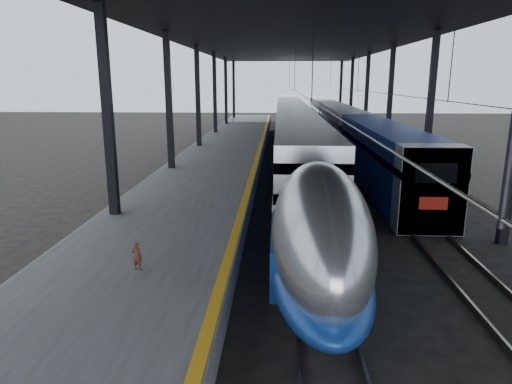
{
  "coord_description": "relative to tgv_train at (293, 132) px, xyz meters",
  "views": [
    {
      "loc": [
        0.78,
        -12.43,
        6.23
      ],
      "look_at": [
        -0.08,
        4.86,
        2.0
      ],
      "focal_mm": 32.0,
      "sensor_mm": 36.0,
      "label": 1
    }
  ],
  "objects": [
    {
      "name": "tgv_train",
      "position": [
        0.0,
        0.0,
        0.0
      ],
      "size": [
        2.85,
        65.2,
        4.09
      ],
      "color": "#AEB1B6",
      "rests_on": "ground"
    },
    {
      "name": "platform",
      "position": [
        -5.5,
        -7.49,
        -1.41
      ],
      "size": [
        6.0,
        80.0,
        1.0
      ],
      "primitive_type": "cube",
      "color": "#4C4C4F",
      "rests_on": "ground"
    },
    {
      "name": "second_train",
      "position": [
        5.0,
        5.31,
        -0.03
      ],
      "size": [
        2.7,
        56.05,
        3.72
      ],
      "color": "navy",
      "rests_on": "ground"
    },
    {
      "name": "ground",
      "position": [
        -2.0,
        -27.49,
        -1.91
      ],
      "size": [
        160.0,
        160.0,
        0.0
      ],
      "primitive_type": "plane",
      "color": "black",
      "rests_on": "ground"
    },
    {
      "name": "rails",
      "position": [
        2.5,
        -7.49,
        -1.83
      ],
      "size": [
        6.52,
        80.0,
        0.16
      ],
      "color": "slate",
      "rests_on": "ground"
    },
    {
      "name": "canopy",
      "position": [
        -0.1,
        -7.49,
        7.21
      ],
      "size": [
        18.0,
        75.0,
        9.47
      ],
      "color": "black",
      "rests_on": "ground"
    },
    {
      "name": "child",
      "position": [
        -5.18,
        -28.02,
        -0.5
      ],
      "size": [
        0.33,
        0.25,
        0.81
      ],
      "primitive_type": "imported",
      "rotation": [
        0.0,
        0.0,
        2.94
      ],
      "color": "#52241B",
      "rests_on": "platform"
    },
    {
      "name": "yellow_strip",
      "position": [
        -2.7,
        -7.49,
        -0.91
      ],
      "size": [
        0.3,
        80.0,
        0.01
      ],
      "primitive_type": "cube",
      "color": "orange",
      "rests_on": "platform"
    }
  ]
}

